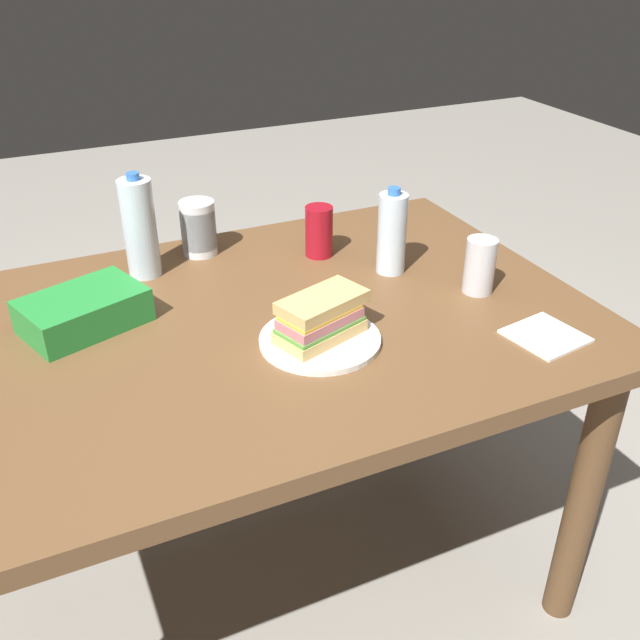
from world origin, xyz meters
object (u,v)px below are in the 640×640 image
dining_table (242,365)px  sandwich (321,318)px  soda_can_red (319,231)px  water_bottle_spare (140,228)px  paper_plate (320,340)px  plastic_cup_stack (198,228)px  water_bottle_tall (392,233)px  chip_bag (83,311)px  soda_can_silver (480,266)px

dining_table → sandwich: (0.12, -0.13, 0.15)m
soda_can_red → water_bottle_spare: (-0.40, 0.07, 0.05)m
paper_plate → plastic_cup_stack: plastic_cup_stack is taller
water_bottle_tall → water_bottle_spare: size_ratio=0.84×
chip_bag → soda_can_silver: bearing=146.3°
chip_bag → water_bottle_tall: bearing=157.5°
soda_can_red → chip_bag: bearing=-168.7°
soda_can_red → water_bottle_spare: size_ratio=0.51×
water_bottle_tall → plastic_cup_stack: 0.46m
soda_can_red → water_bottle_tall: size_ratio=0.61×
dining_table → soda_can_red: (0.28, 0.23, 0.16)m
paper_plate → sandwich: (0.00, 0.00, 0.05)m
water_bottle_tall → water_bottle_spare: water_bottle_spare is taller
chip_bag → soda_can_silver: (0.80, -0.20, 0.03)m
chip_bag → water_bottle_tall: 0.68m
soda_can_silver → water_bottle_tall: bearing=126.6°
water_bottle_spare → soda_can_silver: (0.64, -0.38, -0.05)m
water_bottle_tall → plastic_cup_stack: (-0.37, 0.28, -0.03)m
sandwich → water_bottle_spare: (-0.24, 0.43, 0.06)m
paper_plate → chip_bag: (-0.40, 0.25, 0.03)m
water_bottle_tall → water_bottle_spare: (-0.52, 0.22, 0.02)m
water_bottle_spare → soda_can_silver: 0.75m
paper_plate → sandwich: sandwich is taller
dining_table → soda_can_silver: soda_can_silver is taller
water_bottle_spare → soda_can_silver: bearing=-31.0°
soda_can_red → water_bottle_tall: water_bottle_tall is taller
dining_table → water_bottle_spare: bearing=111.6°
paper_plate → soda_can_silver: size_ratio=1.93×
soda_can_silver → chip_bag: bearing=165.9°
dining_table → sandwich: 0.23m
chip_bag → water_bottle_spare: 0.26m
soda_can_red → water_bottle_spare: 0.41m
plastic_cup_stack → water_bottle_spare: 0.16m
water_bottle_tall → soda_can_red: bearing=127.4°
water_bottle_tall → water_bottle_spare: bearing=157.1°
water_bottle_tall → soda_can_silver: bearing=-53.4°
paper_plate → soda_can_silver: 0.41m
sandwich → plastic_cup_stack: bearing=101.0°
soda_can_silver → sandwich: bearing=-173.2°
paper_plate → sandwich: 0.05m
water_bottle_tall → soda_can_silver: 0.21m
water_bottle_tall → plastic_cup_stack: bearing=143.2°
paper_plate → sandwich: size_ratio=1.18×
soda_can_red → soda_can_silver: (0.24, -0.31, 0.00)m
sandwich → soda_can_silver: 0.40m
plastic_cup_stack → water_bottle_spare: (-0.15, -0.06, 0.05)m
soda_can_red → soda_can_silver: bearing=-53.1°
soda_can_red → water_bottle_tall: bearing=-52.6°
sandwich → water_bottle_tall: water_bottle_tall is taller
soda_can_silver → paper_plate: bearing=-172.8°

